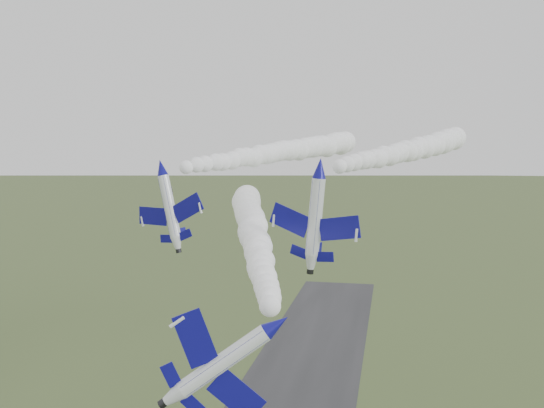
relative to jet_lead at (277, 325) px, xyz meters
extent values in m
cylinder|color=white|center=(-0.06, 0.08, -0.02)|extent=(3.91, 7.61, 1.83)
cone|color=navy|center=(1.30, -4.38, -0.02)|extent=(2.32, 2.39, 1.83)
cone|color=white|center=(-1.37, 4.37, -0.02)|extent=(2.22, 2.05, 1.83)
cylinder|color=black|center=(-1.63, 5.21, -0.02)|extent=(1.04, 0.78, 0.93)
ellipsoid|color=black|center=(0.89, -1.62, 0.25)|extent=(1.91, 2.78, 1.22)
cube|color=navy|center=(-1.78, 0.29, 2.09)|extent=(2.88, 2.71, 3.42)
cube|color=navy|center=(1.04, 1.15, -2.29)|extent=(2.88, 2.71, 3.42)
cube|color=navy|center=(-1.89, 3.38, 1.14)|extent=(1.29, 1.24, 1.51)
cube|color=navy|center=(-0.39, 3.84, -1.19)|extent=(1.29, 1.24, 1.51)
cube|color=navy|center=(-0.17, 3.69, 0.62)|extent=(2.00, 1.83, 1.17)
cylinder|color=white|center=(-19.61, 27.22, 10.36)|extent=(3.75, 7.74, 1.63)
cone|color=navy|center=(-20.99, 22.64, 10.36)|extent=(2.14, 2.37, 1.63)
cone|color=white|center=(-18.28, 31.64, 10.36)|extent=(2.03, 2.03, 1.63)
cylinder|color=black|center=(-18.02, 32.50, 10.36)|extent=(0.95, 0.76, 0.83)
ellipsoid|color=black|center=(-20.28, 25.39, 10.85)|extent=(1.79, 2.81, 1.09)
cube|color=navy|center=(-21.89, 28.67, 9.59)|extent=(4.52, 3.25, 1.10)
cube|color=navy|center=(-16.85, 27.15, 10.86)|extent=(4.52, 3.25, 1.10)
cube|color=navy|center=(-19.86, 31.26, 10.02)|extent=(1.99, 1.46, 0.51)
cube|color=navy|center=(-17.17, 30.45, 10.70)|extent=(1.99, 1.46, 0.51)
cube|color=navy|center=(-18.84, 30.73, 11.50)|extent=(0.96, 1.55, 1.96)
cylinder|color=white|center=(-0.07, 25.71, 10.48)|extent=(4.35, 8.90, 1.71)
cone|color=navy|center=(-1.78, 20.43, 10.48)|extent=(2.34, 2.72, 1.71)
cone|color=white|center=(1.59, 30.79, 10.48)|extent=(2.21, 2.32, 1.71)
cylinder|color=black|center=(1.91, 31.79, 10.48)|extent=(1.02, 0.87, 0.87)
ellipsoid|color=black|center=(-0.71, 23.54, 11.07)|extent=(2.02, 3.22, 1.14)
cube|color=navy|center=(-2.80, 27.48, 10.62)|extent=(5.35, 3.88, 0.60)
cube|color=navy|center=(3.16, 25.54, 10.03)|extent=(5.35, 3.88, 0.60)
cube|color=navy|center=(-0.29, 30.41, 10.64)|extent=(2.35, 1.74, 0.30)
cube|color=navy|center=(2.88, 29.38, 10.33)|extent=(2.35, 1.74, 0.30)
cube|color=navy|center=(1.34, 29.62, 11.84)|extent=(0.84, 1.70, 2.31)
camera|label=1|loc=(8.09, -42.31, 12.97)|focal=40.00mm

